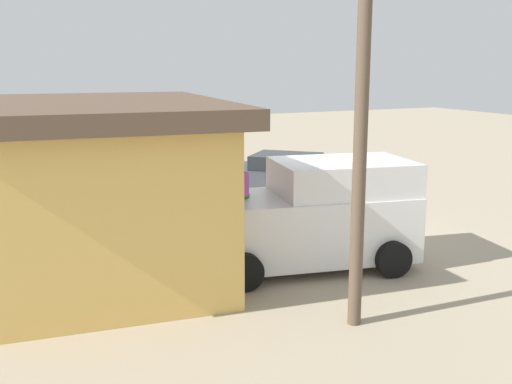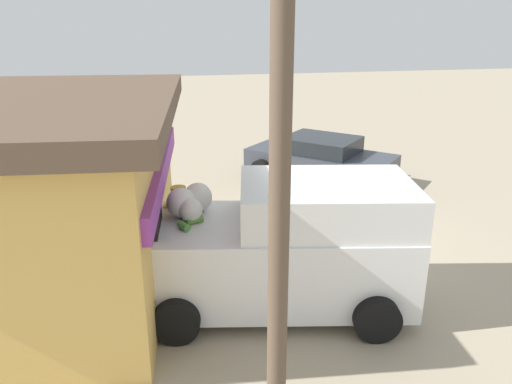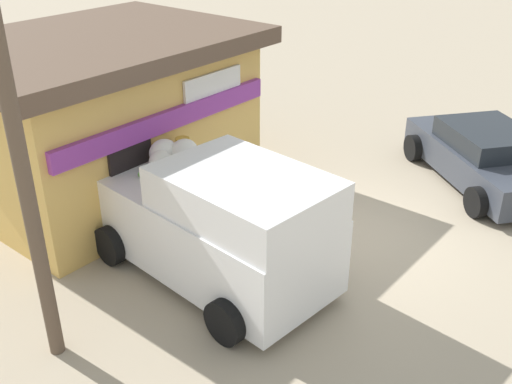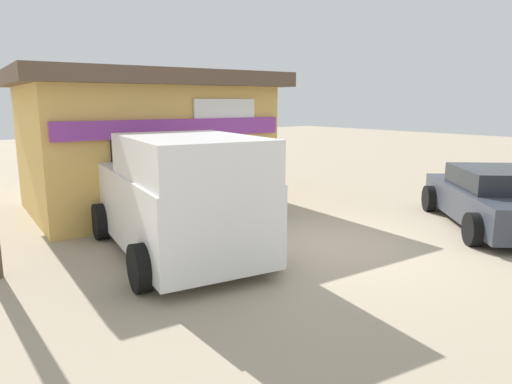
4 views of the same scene
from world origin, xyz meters
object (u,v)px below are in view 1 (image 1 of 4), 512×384
object	(u,v)px
parked_sedan	(286,176)
vendor_standing	(217,212)
customer_bending	(251,236)
unloaded_banana_pile	(142,268)
storefront_bar	(102,187)
delivery_van	(310,214)
paint_bucket	(220,225)

from	to	relation	value
parked_sedan	vendor_standing	size ratio (longest dim) A/B	2.37
customer_bending	unloaded_banana_pile	bearing A→B (deg)	66.55
storefront_bar	delivery_van	distance (m)	3.94
parked_sedan	customer_bending	distance (m)	7.35
customer_bending	unloaded_banana_pile	xyz separation A→B (m)	(0.79, 1.82, -0.58)
customer_bending	unloaded_banana_pile	distance (m)	2.06
delivery_van	paint_bucket	distance (m)	3.13
storefront_bar	vendor_standing	xyz separation A→B (m)	(-0.18, -2.18, -0.66)
customer_bending	paint_bucket	xyz separation A→B (m)	(3.14, -0.64, -0.62)
unloaded_banana_pile	paint_bucket	bearing A→B (deg)	-46.20
delivery_van	unloaded_banana_pile	xyz separation A→B (m)	(0.58, 3.16, -0.79)
storefront_bar	vendor_standing	bearing A→B (deg)	-94.70
parked_sedan	storefront_bar	bearing A→B (deg)	126.75
delivery_van	paint_bucket	bearing A→B (deg)	13.65
vendor_standing	unloaded_banana_pile	xyz separation A→B (m)	(-0.47, 1.65, -0.76)
storefront_bar	delivery_van	xyz separation A→B (m)	(-1.23, -3.69, -0.63)
unloaded_banana_pile	delivery_van	bearing A→B (deg)	-100.33
unloaded_banana_pile	customer_bending	bearing A→B (deg)	-113.45
parked_sedan	customer_bending	xyz separation A→B (m)	(-6.17, 3.99, 0.22)
delivery_van	customer_bending	world-z (taller)	delivery_van
delivery_van	unloaded_banana_pile	world-z (taller)	delivery_van
vendor_standing	paint_bucket	bearing A→B (deg)	-22.99
storefront_bar	customer_bending	size ratio (longest dim) A/B	4.74
delivery_van	vendor_standing	bearing A→B (deg)	55.22
storefront_bar	customer_bending	distance (m)	2.88
parked_sedan	customer_bending	bearing A→B (deg)	147.11
vendor_standing	customer_bending	size ratio (longest dim) A/B	1.32
unloaded_banana_pile	parked_sedan	bearing A→B (deg)	-47.18
customer_bending	vendor_standing	bearing A→B (deg)	7.34
paint_bucket	vendor_standing	bearing A→B (deg)	157.01
delivery_van	unloaded_banana_pile	bearing A→B (deg)	79.67
unloaded_banana_pile	paint_bucket	xyz separation A→B (m)	(2.35, -2.45, -0.04)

